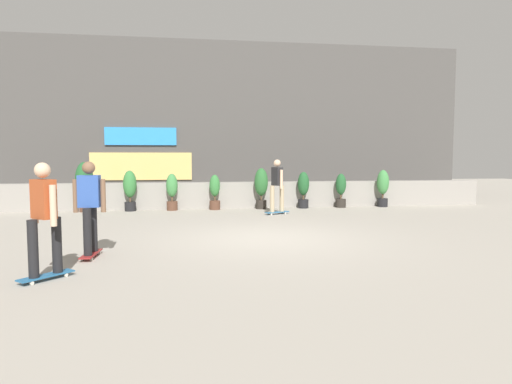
{
  "coord_description": "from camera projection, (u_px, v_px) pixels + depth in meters",
  "views": [
    {
      "loc": [
        -1.64,
        -9.53,
        1.77
      ],
      "look_at": [
        0.0,
        1.5,
        0.9
      ],
      "focal_mm": 31.44,
      "sensor_mm": 36.0,
      "label": 1
    }
  ],
  "objects": [
    {
      "name": "skater_by_wall_right",
      "position": [
        90.0,
        205.0,
        7.84
      ],
      "size": [
        0.56,
        0.81,
        1.7
      ],
      "color": "maroon",
      "rests_on": "ground"
    },
    {
      "name": "potted_plant_6",
      "position": [
        341.0,
        190.0,
        15.73
      ],
      "size": [
        0.36,
        0.36,
        1.19
      ],
      "color": "#2D2823",
      "rests_on": "ground"
    },
    {
      "name": "planter_wall",
      "position": [
        237.0,
        195.0,
        15.66
      ],
      "size": [
        18.0,
        0.4,
        0.9
      ],
      "primitive_type": "cube",
      "color": "gray",
      "rests_on": "ground"
    },
    {
      "name": "building_backdrop",
      "position": [
        227.0,
        123.0,
        19.38
      ],
      "size": [
        20.0,
        2.08,
        6.5
      ],
      "color": "#4C4947",
      "rests_on": "ground"
    },
    {
      "name": "potted_plant_5",
      "position": [
        303.0,
        188.0,
        15.53
      ],
      "size": [
        0.4,
        0.4,
        1.26
      ],
      "color": "black",
      "rests_on": "ground"
    },
    {
      "name": "potted_plant_7",
      "position": [
        383.0,
        186.0,
        15.95
      ],
      "size": [
        0.42,
        0.42,
        1.31
      ],
      "color": "black",
      "rests_on": "ground"
    },
    {
      "name": "potted_plant_4",
      "position": [
        261.0,
        186.0,
        15.3
      ],
      "size": [
        0.46,
        0.46,
        1.39
      ],
      "color": "#2D2823",
      "rests_on": "ground"
    },
    {
      "name": "ground_plane",
      "position": [
        266.0,
        238.0,
        9.78
      ],
      "size": [
        48.0,
        48.0,
        0.0
      ],
      "primitive_type": "plane",
      "color": "#A8A093"
    },
    {
      "name": "potted_plant_2",
      "position": [
        172.0,
        191.0,
        14.87
      ],
      "size": [
        0.38,
        0.38,
        1.22
      ],
      "color": "brown",
      "rests_on": "ground"
    },
    {
      "name": "potted_plant_3",
      "position": [
        215.0,
        191.0,
        15.08
      ],
      "size": [
        0.36,
        0.36,
        1.18
      ],
      "color": "brown",
      "rests_on": "ground"
    },
    {
      "name": "potted_plant_0",
      "position": [
        84.0,
        183.0,
        14.44
      ],
      "size": [
        0.57,
        0.57,
        1.61
      ],
      "color": "brown",
      "rests_on": "ground"
    },
    {
      "name": "potted_plant_1",
      "position": [
        130.0,
        188.0,
        14.67
      ],
      "size": [
        0.43,
        0.43,
        1.33
      ],
      "color": "black",
      "rests_on": "ground"
    },
    {
      "name": "skater_far_right",
      "position": [
        277.0,
        184.0,
        13.82
      ],
      "size": [
        0.82,
        0.52,
        1.7
      ],
      "color": "#266699",
      "rests_on": "ground"
    },
    {
      "name": "skater_far_left",
      "position": [
        44.0,
        215.0,
        6.39
      ],
      "size": [
        0.69,
        0.72,
        1.7
      ],
      "color": "#266699",
      "rests_on": "ground"
    }
  ]
}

